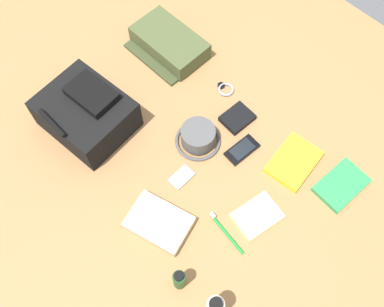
% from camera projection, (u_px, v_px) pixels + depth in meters
% --- Properties ---
extents(ground_plane, '(2.64, 2.02, 0.02)m').
position_uv_depth(ground_plane, '(192.00, 160.00, 1.55)').
color(ground_plane, '#9E7143').
rests_on(ground_plane, ground).
extents(backpack, '(0.33, 0.28, 0.16)m').
position_uv_depth(backpack, '(86.00, 113.00, 1.54)').
color(backpack, black).
rests_on(backpack, ground_plane).
extents(toiletry_pouch, '(0.30, 0.22, 0.08)m').
position_uv_depth(toiletry_pouch, '(169.00, 44.00, 1.73)').
color(toiletry_pouch, '#47512D').
rests_on(toiletry_pouch, ground_plane).
extents(bucket_hat, '(0.17, 0.17, 0.07)m').
position_uv_depth(bucket_hat, '(198.00, 137.00, 1.54)').
color(bucket_hat, '#505050').
rests_on(bucket_hat, ground_plane).
extents(shampoo_bottle, '(0.04, 0.04, 0.12)m').
position_uv_depth(shampoo_bottle, '(179.00, 280.00, 1.29)').
color(shampoo_bottle, '#19471E').
rests_on(shampoo_bottle, ground_plane).
extents(paperback_novel, '(0.13, 0.18, 0.02)m').
position_uv_depth(paperback_novel, '(341.00, 185.00, 1.48)').
color(paperback_novel, '#2D934C').
rests_on(paperback_novel, ground_plane).
extents(travel_guidebook, '(0.16, 0.20, 0.02)m').
position_uv_depth(travel_guidebook, '(294.00, 162.00, 1.52)').
color(travel_guidebook, yellow).
rests_on(travel_guidebook, ground_plane).
extents(cell_phone, '(0.07, 0.13, 0.01)m').
position_uv_depth(cell_phone, '(242.00, 150.00, 1.55)').
color(cell_phone, black).
rests_on(cell_phone, ground_plane).
extents(media_player, '(0.05, 0.09, 0.01)m').
position_uv_depth(media_player, '(182.00, 177.00, 1.50)').
color(media_player, '#B7B7BC').
rests_on(media_player, ground_plane).
extents(wristwatch, '(0.07, 0.06, 0.01)m').
position_uv_depth(wristwatch, '(225.00, 89.00, 1.66)').
color(wristwatch, '#99999E').
rests_on(wristwatch, ground_plane).
extents(toothbrush, '(0.17, 0.03, 0.02)m').
position_uv_depth(toothbrush, '(224.00, 230.00, 1.41)').
color(toothbrush, '#198C33').
rests_on(toothbrush, ground_plane).
extents(wallet, '(0.09, 0.11, 0.02)m').
position_uv_depth(wallet, '(237.00, 118.00, 1.60)').
color(wallet, black).
rests_on(wallet, ground_plane).
extents(notepad, '(0.13, 0.17, 0.02)m').
position_uv_depth(notepad, '(257.00, 216.00, 1.43)').
color(notepad, beige).
rests_on(notepad, ground_plane).
extents(folded_towel, '(0.23, 0.19, 0.04)m').
position_uv_depth(folded_towel, '(159.00, 223.00, 1.41)').
color(folded_towel, '#C6B289').
rests_on(folded_towel, ground_plane).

